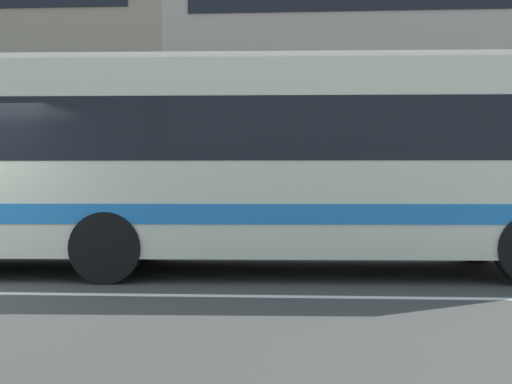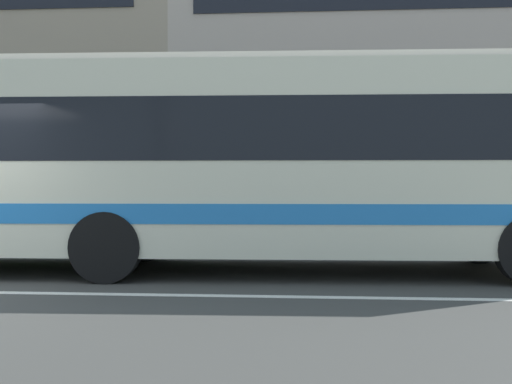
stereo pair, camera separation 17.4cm
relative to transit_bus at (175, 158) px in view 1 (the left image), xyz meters
The scene contains 2 objects.
apartment_block_right 15.91m from the transit_bus, 60.07° to the left, with size 18.97×10.36×13.02m.
transit_bus is the anchor object (origin of this frame).
Camera 1 is at (4.66, -7.56, 1.42)m, focal length 43.24 mm.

